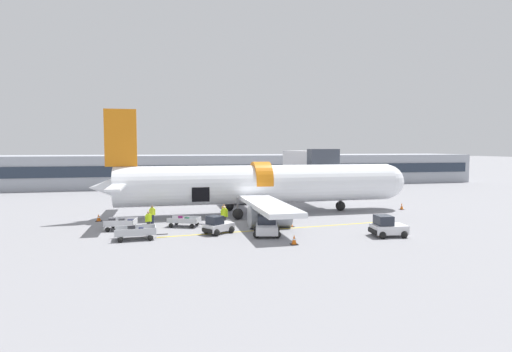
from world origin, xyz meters
TOP-DOWN VIEW (x-y plane):
  - ground_plane at (0.00, 0.00)m, footprint 500.00×500.00m
  - apron_marking_line at (1.60, -4.37)m, footprint 20.18×2.18m
  - terminal_strip at (0.00, 38.34)m, footprint 104.16×13.24m
  - jet_bridge_stub at (10.08, 11.01)m, footprint 3.42×12.62m
  - airplane at (1.60, 3.73)m, footprint 33.50×26.98m
  - baggage_tug_lead at (-3.66, -4.95)m, footprint 2.75×2.48m
  - baggage_tug_mid at (9.21, -8.92)m, footprint 2.84×2.30m
  - baggage_tug_rear at (0.06, -6.40)m, footprint 2.57×3.22m
  - baggage_cart_loading at (-6.13, -1.44)m, footprint 3.64×2.40m
  - baggage_cart_queued at (-9.99, -5.54)m, footprint 3.98×2.21m
  - baggage_cart_empty at (-11.42, -1.60)m, footprint 3.46×2.32m
  - ground_crew_loader_a at (-2.72, -2.21)m, footprint 0.64×0.51m
  - ground_crew_loader_b at (-8.97, 0.63)m, footprint 0.58×0.46m
  - ground_crew_driver at (-9.18, -2.60)m, footprint 0.57×0.48m
  - ground_crew_supervisor at (-2.42, 0.13)m, footprint 0.52×0.54m
  - suitcase_on_tarmac_upright at (-3.88, -0.92)m, footprint 0.41×0.32m
  - safety_cone_nose at (18.17, 2.92)m, footprint 0.48×0.48m
  - safety_cone_engine_left at (1.22, -9.84)m, footprint 0.53×0.53m
  - safety_cone_wingtip at (2.99, -3.57)m, footprint 0.56×0.56m
  - safety_cone_tail at (-13.96, 2.98)m, footprint 0.57×0.57m

SIDE VIEW (x-z plane):
  - ground_plane at x=0.00m, z-range 0.00..0.00m
  - apron_marking_line at x=1.60m, z-range 0.00..0.01m
  - safety_cone_wingtip at x=2.99m, z-range -0.02..0.59m
  - safety_cone_tail at x=-13.96m, z-range -0.02..0.65m
  - safety_cone_engine_left at x=1.22m, z-range -0.02..0.68m
  - suitcase_on_tarmac_upright at x=-3.88m, z-range -0.05..0.77m
  - safety_cone_nose at x=18.17m, z-range -0.02..0.74m
  - baggage_cart_loading at x=-6.13m, z-range -0.04..0.87m
  - baggage_cart_empty at x=-11.42m, z-range -0.01..0.94m
  - baggage_cart_queued at x=-9.99m, z-range -0.03..0.96m
  - baggage_tug_lead at x=-3.66m, z-range -0.12..1.36m
  - baggage_tug_rear at x=0.06m, z-range -0.10..1.44m
  - baggage_tug_mid at x=9.21m, z-range -0.12..1.54m
  - ground_crew_driver at x=-9.18m, z-range 0.04..1.69m
  - ground_crew_supervisor at x=-2.42m, z-range 0.04..1.70m
  - ground_crew_loader_b at x=-8.97m, z-range 0.04..1.71m
  - ground_crew_loader_a at x=-2.72m, z-range 0.05..1.89m
  - terminal_strip at x=0.00m, z-range 0.00..5.58m
  - airplane at x=1.60m, z-range -2.30..8.37m
  - jet_bridge_stub at x=10.08m, z-range 1.78..8.59m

